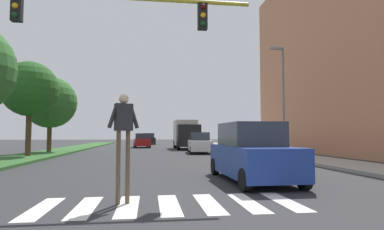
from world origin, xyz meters
The scene contains 14 objects.
ground_plane centered at (0.00, 30.00, 0.00)m, with size 140.00×140.00×0.00m, color #2D2D30.
crosswalk centered at (0.00, 7.29, 0.00)m, with size 5.85×2.20×0.01m.
median_strip centered at (-8.35, 28.00, 0.07)m, with size 3.31×64.00×0.15m, color #2D5B28.
tree_far centered at (-8.46, 22.60, 4.61)m, with size 3.71×3.71×6.33m.
tree_distant centered at (-8.57, 27.46, 4.21)m, with size 4.25×4.25×6.19m.
sidewalk_right centered at (9.24, 28.00, 0.07)m, with size 3.00×64.00×0.15m, color #9E9991.
traffic_light_gantry centered at (-4.13, 9.30, 4.39)m, with size 9.62×0.30×6.00m.
street_lamp_right centered at (8.64, 20.90, 4.59)m, with size 1.02×0.24×7.50m.
pedestrian_performer centered at (-1.04, 7.49, 1.66)m, with size 0.72×0.37×2.49m.
suv_crossing centered at (3.00, 10.55, 0.93)m, with size 2.04×4.63×1.97m.
sedan_midblock centered at (3.76, 26.67, 0.81)m, with size 2.12×4.71×1.74m.
sedan_distant centered at (-1.33, 38.60, 0.78)m, with size 2.16×4.27×1.69m.
sedan_far_horizon centered at (-0.59, 50.24, 0.81)m, with size 2.25×4.41×1.77m.
truck_box_delivery centered at (3.48, 34.20, 1.63)m, with size 2.40×6.20×3.10m.
Camera 1 is at (-0.45, 0.09, 1.57)m, focal length 29.74 mm.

